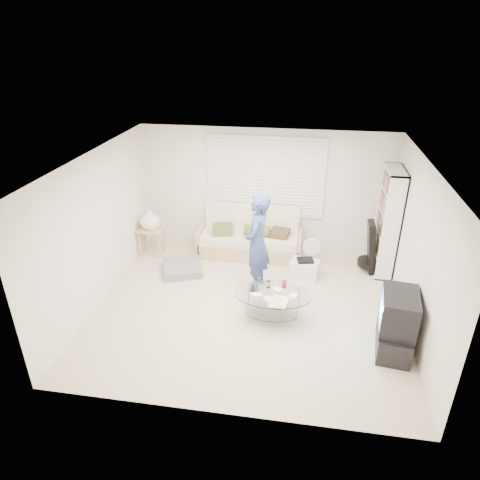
% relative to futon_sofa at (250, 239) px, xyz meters
% --- Properties ---
extents(ground, '(5.00, 5.00, 0.00)m').
position_rel_futon_sofa_xyz_m(ground, '(0.24, -1.87, -0.33)').
color(ground, beige).
rests_on(ground, ground).
extents(room_shell, '(5.02, 4.52, 2.51)m').
position_rel_futon_sofa_xyz_m(room_shell, '(0.24, -1.39, 1.30)').
color(room_shell, white).
rests_on(room_shell, ground).
extents(window_blinds, '(2.32, 0.08, 1.62)m').
position_rel_futon_sofa_xyz_m(window_blinds, '(0.24, 0.33, 1.22)').
color(window_blinds, silver).
rests_on(window_blinds, ground).
extents(futon_sofa, '(2.06, 0.83, 1.01)m').
position_rel_futon_sofa_xyz_m(futon_sofa, '(0.00, 0.00, 0.00)').
color(futon_sofa, tan).
rests_on(futon_sofa, ground).
extents(grey_floor_pillow, '(0.91, 0.91, 0.16)m').
position_rel_futon_sofa_xyz_m(grey_floor_pillow, '(-1.18, -0.93, -0.25)').
color(grey_floor_pillow, gray).
rests_on(grey_floor_pillow, ground).
extents(side_table, '(0.50, 0.41, 1.00)m').
position_rel_futon_sofa_xyz_m(side_table, '(-1.98, -0.32, 0.41)').
color(side_table, tan).
rests_on(side_table, ground).
extents(bookshelf, '(0.32, 0.84, 2.00)m').
position_rel_futon_sofa_xyz_m(bookshelf, '(2.56, -0.25, 0.67)').
color(bookshelf, white).
rests_on(bookshelf, ground).
extents(guitar_case, '(0.36, 0.37, 1.01)m').
position_rel_futon_sofa_xyz_m(guitar_case, '(2.32, -0.36, 0.12)').
color(guitar_case, black).
rests_on(guitar_case, ground).
extents(floor_fan, '(0.36, 0.24, 0.59)m').
position_rel_futon_sofa_xyz_m(floor_fan, '(1.24, -0.29, 0.01)').
color(floor_fan, white).
rests_on(floor_fan, ground).
extents(storage_bin, '(0.58, 0.47, 0.36)m').
position_rel_futon_sofa_xyz_m(storage_bin, '(1.13, -0.73, -0.17)').
color(storage_bin, white).
rests_on(storage_bin, ground).
extents(tv_unit, '(0.56, 0.91, 0.93)m').
position_rel_futon_sofa_xyz_m(tv_unit, '(2.44, -2.58, 0.12)').
color(tv_unit, black).
rests_on(tv_unit, ground).
extents(coffee_table, '(1.23, 0.80, 0.57)m').
position_rel_futon_sofa_xyz_m(coffee_table, '(0.66, -2.12, 0.04)').
color(coffee_table, silver).
rests_on(coffee_table, ground).
extents(standing_person, '(0.50, 0.70, 1.78)m').
position_rel_futon_sofa_xyz_m(standing_person, '(0.29, -1.27, 0.56)').
color(standing_person, navy).
rests_on(standing_person, ground).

